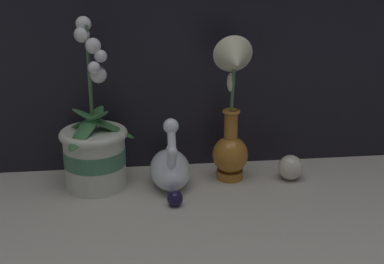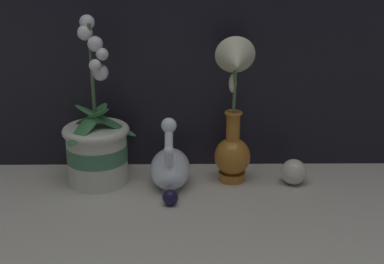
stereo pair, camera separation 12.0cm
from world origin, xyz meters
name	(u,v)px [view 2 (the right image)]	position (x,y,z in m)	size (l,w,h in m)	color
ground_plane	(192,213)	(0.00, 0.00, 0.00)	(2.80, 2.80, 0.00)	#BCB2A3
orchid_potted_plant	(97,145)	(-0.22, 0.16, 0.09)	(0.18, 0.18, 0.39)	beige
swan_figurine	(170,166)	(-0.05, 0.14, 0.05)	(0.09, 0.18, 0.18)	white
blue_vase	(234,122)	(0.10, 0.15, 0.15)	(0.09, 0.11, 0.35)	#B26B23
glass_sphere	(294,172)	(0.24, 0.14, 0.03)	(0.06, 0.06, 0.06)	beige
glass_bauble	(170,197)	(-0.05, 0.04, 0.02)	(0.04, 0.04, 0.04)	#191433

